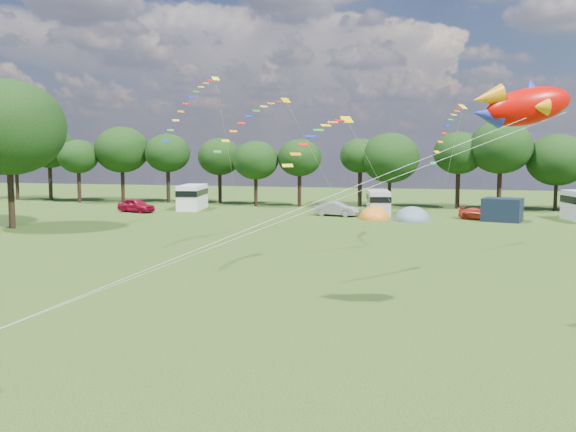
% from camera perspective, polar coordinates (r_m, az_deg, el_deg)
% --- Properties ---
extents(ground_plane, '(180.00, 180.00, 0.00)m').
position_cam_1_polar(ground_plane, '(24.45, -4.25, -11.39)').
color(ground_plane, black).
rests_on(ground_plane, ground).
extents(tree_line, '(102.98, 10.98, 10.27)m').
position_cam_1_polar(tree_line, '(77.27, 11.71, 5.36)').
color(tree_line, black).
rests_on(tree_line, ground).
extents(big_tree, '(10.00, 10.00, 13.28)m').
position_cam_1_polar(big_tree, '(62.36, -23.64, 7.23)').
color(big_tree, black).
rests_on(big_tree, ground).
extents(car_a, '(4.89, 3.04, 1.52)m').
position_cam_1_polar(car_a, '(73.53, -13.34, 0.92)').
color(car_a, maroon).
rests_on(car_a, ground).
extents(car_b, '(4.54, 2.54, 1.51)m').
position_cam_1_polar(car_b, '(67.88, 4.32, 0.64)').
color(car_b, gray).
rests_on(car_b, ground).
extents(car_c, '(4.33, 3.19, 1.20)m').
position_cam_1_polar(car_c, '(67.08, 16.65, 0.19)').
color(car_c, '#B22F1A').
rests_on(car_c, ground).
extents(campervan_b, '(3.22, 6.09, 2.85)m').
position_cam_1_polar(campervan_b, '(75.48, -8.50, 1.74)').
color(campervan_b, white).
rests_on(campervan_b, ground).
extents(campervan_c, '(3.10, 5.56, 2.58)m').
position_cam_1_polar(campervan_c, '(69.65, 8.05, 1.25)').
color(campervan_c, '#B8B8BA').
rests_on(campervan_c, ground).
extents(tent_orange, '(3.17, 3.47, 2.48)m').
position_cam_1_polar(tent_orange, '(65.64, 7.66, -0.24)').
color(tent_orange, orange).
rests_on(tent_orange, ground).
extents(tent_greyblue, '(3.73, 4.08, 2.77)m').
position_cam_1_polar(tent_greyblue, '(64.91, 10.98, -0.37)').
color(tent_greyblue, slate).
rests_on(tent_greyblue, ground).
extents(awning_navy, '(4.26, 3.78, 2.26)m').
position_cam_1_polar(awning_navy, '(66.46, 18.51, 0.53)').
color(awning_navy, black).
rests_on(awning_navy, ground).
extents(fish_kite, '(4.13, 2.16, 2.16)m').
position_cam_1_polar(fish_kite, '(26.50, 19.94, 9.17)').
color(fish_kite, '#CA0600').
rests_on(fish_kite, ground).
extents(streamer_kite_a, '(3.38, 5.60, 5.77)m').
position_cam_1_polar(streamer_kite_a, '(56.19, -8.27, 10.32)').
color(streamer_kite_a, '#F7FE21').
rests_on(streamer_kite_a, ground).
extents(streamer_kite_b, '(4.28, 4.68, 3.80)m').
position_cam_1_polar(streamer_kite_b, '(44.07, -2.66, 8.94)').
color(streamer_kite_b, '#FFBB00').
rests_on(streamer_kite_b, ground).
extents(streamer_kite_c, '(3.25, 4.97, 2.83)m').
position_cam_1_polar(streamer_kite_c, '(35.95, 3.20, 7.46)').
color(streamer_kite_c, '#FFD000').
rests_on(streamer_kite_c, ground).
extents(streamer_kite_d, '(2.63, 5.11, 4.28)m').
position_cam_1_polar(streamer_kite_d, '(47.29, 14.31, 7.95)').
color(streamer_kite_d, yellow).
rests_on(streamer_kite_d, ground).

